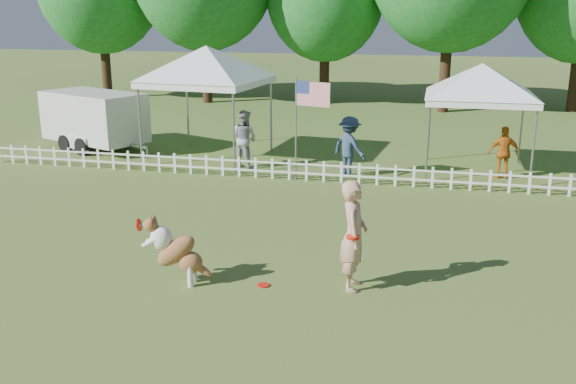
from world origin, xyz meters
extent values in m
plane|color=#2F521A|center=(0.00, 0.00, 0.00)|extent=(120.00, 120.00, 0.00)
imported|color=tan|center=(1.50, 0.05, 0.97)|extent=(0.53, 0.75, 1.95)
cylinder|color=red|center=(-0.04, -0.23, 0.01)|extent=(0.26, 0.26, 0.02)
imported|color=#A0A1A6|center=(-2.95, 8.23, 0.88)|extent=(1.05, 0.95, 1.77)
imported|color=navy|center=(0.35, 7.83, 0.88)|extent=(1.30, 1.19, 1.75)
imported|color=#C76617|center=(4.70, 8.59, 0.76)|extent=(0.93, 0.50, 1.51)
camera|label=1|loc=(2.76, -10.30, 4.71)|focal=40.00mm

